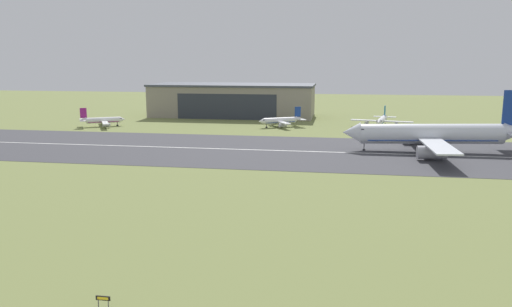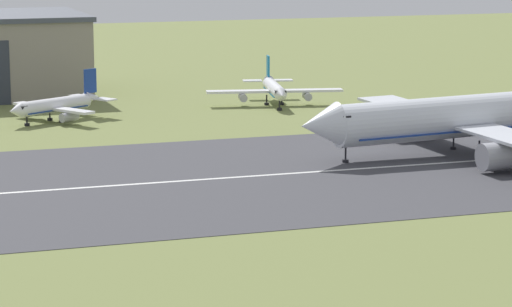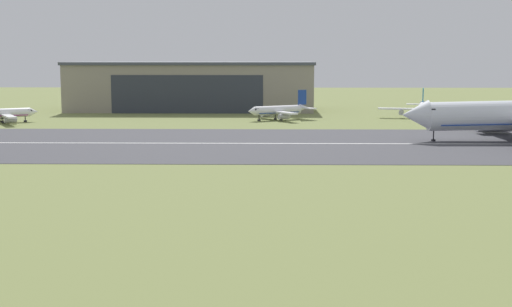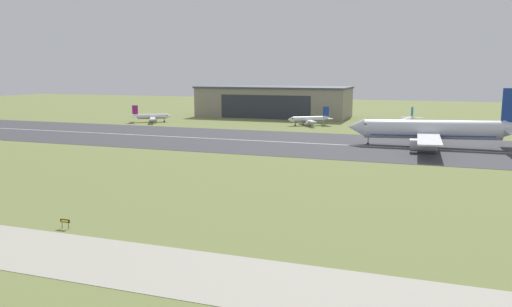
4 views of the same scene
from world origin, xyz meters
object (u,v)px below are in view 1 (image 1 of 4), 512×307
airplane_landing (432,135)px  airplane_parked_west (103,120)px  airplane_parked_centre (280,121)px  airplane_parked_east (382,120)px  runway_sign (103,299)px

airplane_landing → airplane_parked_west: bearing=162.8°
airplane_parked_centre → airplane_parked_east: airplane_parked_east is taller
airplane_landing → airplane_parked_west: 124.93m
airplane_parked_centre → runway_sign: (-1.24, -148.47, -1.52)m
airplane_parked_centre → airplane_parked_east: bearing=8.6°
airplane_landing → airplane_parked_east: (-9.79, 52.78, -2.27)m
airplane_landing → runway_sign: bearing=-116.4°
airplane_parked_west → airplane_parked_east: size_ratio=0.88×
airplane_parked_centre → airplane_parked_east: size_ratio=0.78×
airplane_parked_west → airplane_parked_east: 110.65m
airplane_landing → airplane_parked_centre: airplane_landing is taller
airplane_parked_west → runway_sign: bearing=-63.6°
airplane_landing → airplane_parked_east: size_ratio=2.30×
airplane_parked_east → airplane_parked_centre: bearing=-171.4°
airplane_parked_centre → airplane_landing: bearing=-43.6°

